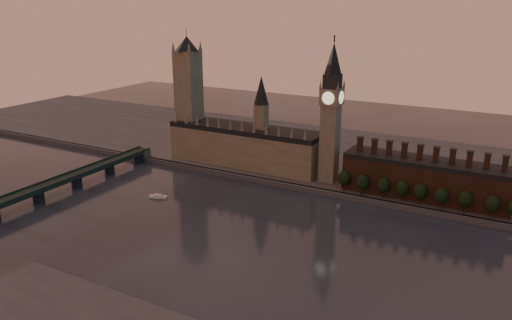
{
  "coord_description": "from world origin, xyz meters",
  "views": [
    {
      "loc": [
        132.34,
        -226.96,
        132.88
      ],
      "look_at": [
        -21.92,
        55.0,
        30.66
      ],
      "focal_mm": 35.0,
      "sensor_mm": 36.0,
      "label": 1
    }
  ],
  "objects_px": {
    "river_boat": "(158,196)",
    "westminster_bridge": "(55,185)",
    "victoria_tower": "(189,93)",
    "big_ben": "(331,112)"
  },
  "relations": [
    {
      "from": "westminster_bridge",
      "to": "big_ben",
      "type": "bearing_deg",
      "value": 34.33
    },
    {
      "from": "river_boat",
      "to": "westminster_bridge",
      "type": "bearing_deg",
      "value": -174.83
    },
    {
      "from": "victoria_tower",
      "to": "river_boat",
      "type": "distance_m",
      "value": 109.39
    },
    {
      "from": "big_ben",
      "to": "victoria_tower",
      "type": "bearing_deg",
      "value": 177.8
    },
    {
      "from": "victoria_tower",
      "to": "westminster_bridge",
      "type": "distance_m",
      "value": 133.21
    },
    {
      "from": "victoria_tower",
      "to": "big_ben",
      "type": "xyz_separation_m",
      "value": [
        130.0,
        -5.0,
        -2.26
      ]
    },
    {
      "from": "westminster_bridge",
      "to": "river_boat",
      "type": "distance_m",
      "value": 75.33
    },
    {
      "from": "victoria_tower",
      "to": "river_boat",
      "type": "relative_size",
      "value": 8.07
    },
    {
      "from": "victoria_tower",
      "to": "westminster_bridge",
      "type": "relative_size",
      "value": 0.54
    },
    {
      "from": "victoria_tower",
      "to": "river_boat",
      "type": "bearing_deg",
      "value": -68.97
    }
  ]
}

